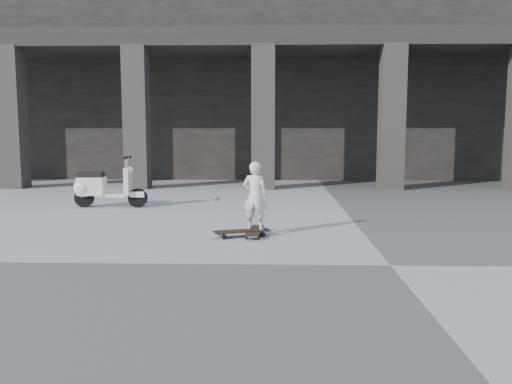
{
  "coord_description": "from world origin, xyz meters",
  "views": [
    {
      "loc": [
        -1.5,
        -6.78,
        1.76
      ],
      "look_at": [
        -1.79,
        2.36,
        0.65
      ],
      "focal_mm": 38.0,
      "sensor_mm": 36.0,
      "label": 1
    }
  ],
  "objects_px": {
    "skateboard_spare": "(242,232)",
    "child": "(255,196)",
    "scooter": "(98,187)",
    "longboard": "(255,231)"
  },
  "relations": [
    {
      "from": "longboard",
      "to": "skateboard_spare",
      "type": "xyz_separation_m",
      "value": [
        -0.21,
        -0.13,
        0.01
      ]
    },
    {
      "from": "longboard",
      "to": "child",
      "type": "height_order",
      "value": "child"
    },
    {
      "from": "child",
      "to": "scooter",
      "type": "distance_m",
      "value": 4.63
    },
    {
      "from": "child",
      "to": "scooter",
      "type": "xyz_separation_m",
      "value": [
        -3.54,
        2.98,
        -0.2
      ]
    },
    {
      "from": "skateboard_spare",
      "to": "scooter",
      "type": "relative_size",
      "value": 0.58
    },
    {
      "from": "skateboard_spare",
      "to": "scooter",
      "type": "distance_m",
      "value": 4.57
    },
    {
      "from": "skateboard_spare",
      "to": "child",
      "type": "bearing_deg",
      "value": 13.36
    },
    {
      "from": "skateboard_spare",
      "to": "scooter",
      "type": "height_order",
      "value": "scooter"
    },
    {
      "from": "child",
      "to": "scooter",
      "type": "bearing_deg",
      "value": -25.94
    },
    {
      "from": "child",
      "to": "scooter",
      "type": "height_order",
      "value": "child"
    }
  ]
}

